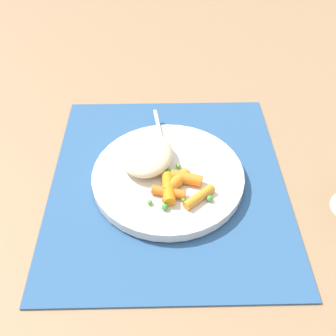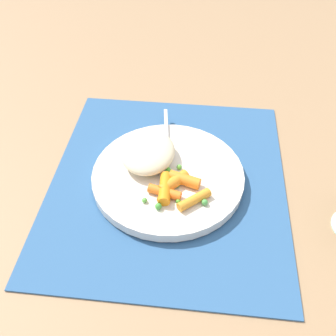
{
  "view_description": "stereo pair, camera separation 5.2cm",
  "coord_description": "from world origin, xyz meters",
  "px_view_note": "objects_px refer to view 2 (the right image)",
  "views": [
    {
      "loc": [
        0.41,
        -0.01,
        0.45
      ],
      "look_at": [
        0.0,
        0.0,
        0.03
      ],
      "focal_mm": 41.31,
      "sensor_mm": 36.0,
      "label": 1
    },
    {
      "loc": [
        0.41,
        0.04,
        0.45
      ],
      "look_at": [
        0.0,
        0.0,
        0.03
      ],
      "focal_mm": 41.31,
      "sensor_mm": 36.0,
      "label": 2
    }
  ],
  "objects_px": {
    "plate": "(168,176)",
    "rice_mound": "(148,152)",
    "carrot_portion": "(174,188)",
    "fork": "(167,157)"
  },
  "relations": [
    {
      "from": "plate",
      "to": "rice_mound",
      "type": "relative_size",
      "value": 2.33
    },
    {
      "from": "plate",
      "to": "rice_mound",
      "type": "xyz_separation_m",
      "value": [
        -0.03,
        -0.03,
        0.02
      ]
    },
    {
      "from": "plate",
      "to": "carrot_portion",
      "type": "xyz_separation_m",
      "value": [
        0.04,
        0.01,
        0.02
      ]
    },
    {
      "from": "plate",
      "to": "rice_mound",
      "type": "bearing_deg",
      "value": -126.44
    },
    {
      "from": "fork",
      "to": "rice_mound",
      "type": "bearing_deg",
      "value": -77.23
    },
    {
      "from": "carrot_portion",
      "to": "plate",
      "type": "bearing_deg",
      "value": -160.63
    },
    {
      "from": "plate",
      "to": "carrot_portion",
      "type": "bearing_deg",
      "value": 19.37
    },
    {
      "from": "plate",
      "to": "carrot_portion",
      "type": "relative_size",
      "value": 2.44
    },
    {
      "from": "rice_mound",
      "to": "fork",
      "type": "xyz_separation_m",
      "value": [
        -0.01,
        0.03,
        -0.01
      ]
    },
    {
      "from": "rice_mound",
      "to": "fork",
      "type": "relative_size",
      "value": 0.5
    }
  ]
}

